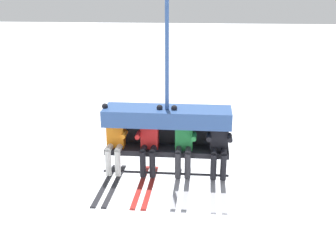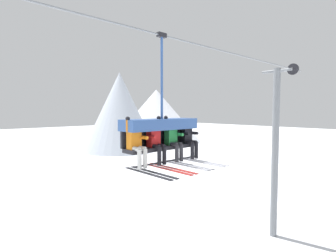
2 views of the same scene
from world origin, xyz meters
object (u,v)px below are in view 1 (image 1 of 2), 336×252
object	(u,v)px
skier_orange	(115,139)
skier_green	(184,142)
skier_red	(149,140)
skier_black	(219,144)
chairlift_chair	(167,122)

from	to	relation	value
skier_orange	skier_green	xyz separation A→B (m)	(1.28, 0.00, 0.00)
skier_red	skier_black	distance (m)	1.28
chairlift_chair	skier_black	world-z (taller)	chairlift_chair
chairlift_chair	skier_black	xyz separation A→B (m)	(0.96, -0.22, -0.32)
chairlift_chair	skier_orange	size ratio (longest dim) A/B	2.06
chairlift_chair	skier_green	xyz separation A→B (m)	(0.32, -0.21, -0.29)
chairlift_chair	skier_red	distance (m)	0.48
chairlift_chair	skier_black	bearing A→B (deg)	-12.94
skier_black	skier_orange	bearing A→B (deg)	179.80
skier_red	skier_black	world-z (taller)	skier_red
skier_red	skier_green	size ratio (longest dim) A/B	1.00
skier_orange	skier_red	xyz separation A→B (m)	(0.65, 0.00, 0.00)
chairlift_chair	skier_black	distance (m)	1.03
chairlift_chair	skier_orange	distance (m)	1.03
skier_red	skier_green	bearing A→B (deg)	0.00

